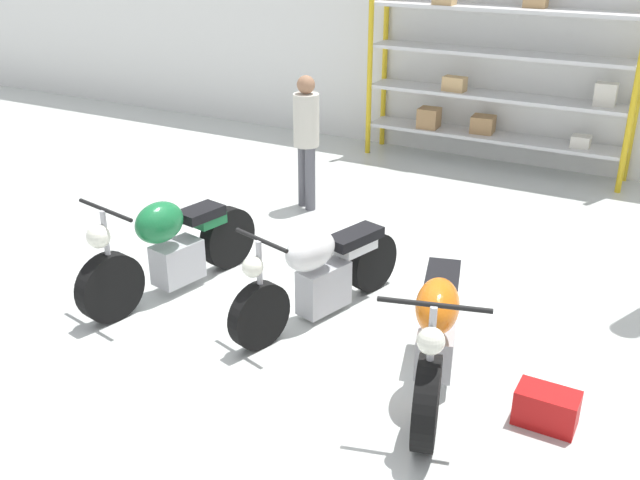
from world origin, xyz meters
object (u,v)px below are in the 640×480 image
Objects in this scene: motorcycle_green at (170,248)px; toolbox at (546,408)px; person_browsing at (306,132)px; motorcycle_orange at (436,333)px; motorcycle_white at (320,272)px; shelving_rack at (496,78)px.

toolbox is (3.70, -0.30, -0.33)m from motorcycle_green.
person_browsing is (0.02, 2.61, 0.52)m from motorcycle_green.
motorcycle_green is at bearing 175.32° from toolbox.
motorcycle_white is at bearing -128.71° from motorcycle_orange.
toolbox is (0.88, -0.04, -0.35)m from motorcycle_orange.
motorcycle_white is at bearing 165.02° from toolbox.
person_browsing is at bearing -118.74° from shelving_rack.
motorcycle_orange is at bearing 74.23° from person_browsing.
motorcycle_green is 1.04× the size of motorcycle_white.
shelving_rack is 6.21m from toolbox.
toolbox is at bearing -69.37° from shelving_rack.
motorcycle_green is 2.83m from motorcycle_orange.
motorcycle_white is 2.29m from toolbox.
shelving_rack reaches higher than motorcycle_green.
motorcycle_orange is at bearing 82.90° from motorcycle_white.
person_browsing reaches higher than motorcycle_green.
motorcycle_orange is 4.56× the size of toolbox.
motorcycle_orange is (2.82, -0.27, 0.02)m from motorcycle_green.
motorcycle_white is (1.50, 0.29, -0.03)m from motorcycle_green.
person_browsing is 3.83× the size of toolbox.
motorcycle_white is at bearing 111.71° from motorcycle_green.
motorcycle_white is 1.01× the size of motorcycle_orange.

